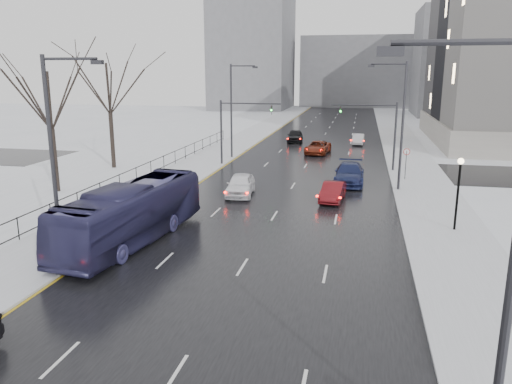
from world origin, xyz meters
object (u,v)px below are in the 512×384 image
Objects in this scene: streetlight_l_near at (56,154)px; sedan_right_distant at (358,139)px; bus at (132,213)px; mast_signal_left at (232,125)px; sedan_center_near at (240,185)px; sedan_right_far at (349,174)px; streetlight_l_far at (233,106)px; mast_signal_right at (384,128)px; lamppost_r_mid at (459,184)px; no_uturn_sign at (406,155)px; tree_park_e at (114,168)px; sedan_right_near at (333,192)px; sedan_center_far at (295,136)px; tree_park_d at (58,192)px; streetlight_r_near at (501,263)px; streetlight_r_mid at (400,120)px; sedan_right_cross at (318,147)px.

sedan_right_distant is at bearing 73.92° from streetlight_l_near.
mast_signal_left is at bearing 97.62° from bus.
sedan_right_far reaches higher than sedan_center_near.
streetlight_l_near is at bearing -120.03° from sedan_right_far.
streetlight_l_far reaches higher than sedan_right_far.
sedan_right_distant is (-2.38, 17.49, -3.40)m from mast_signal_right.
mast_signal_left is (-14.65, 0.00, 0.00)m from mast_signal_right.
lamppost_r_mid is 1.59× the size of no_uturn_sign.
lamppost_r_mid is at bearing -25.62° from tree_park_e.
mast_signal_left reaches higher than sedan_right_near.
tree_park_e is 26.16m from mast_signal_right.
streetlight_l_near is 46.43m from sedan_center_far.
bus is at bearing -122.82° from sedan_right_far.
tree_park_d is 14.46m from sedan_center_near.
streetlight_r_near is at bearing -84.24° from sedan_right_distant.
sedan_right_far is (-4.70, -2.22, -1.41)m from no_uturn_sign.
no_uturn_sign is at bearing -76.36° from sedan_right_distant.
no_uturn_sign is (1.03, 34.00, -3.32)m from streetlight_r_near.
sedan_right_near is at bearing -20.87° from tree_park_e.
no_uturn_sign is (27.00, 10.00, 2.30)m from tree_park_d.
sedan_center_far is (-11.50, 25.93, -4.75)m from streetlight_r_mid.
no_uturn_sign is (16.53, -4.00, -1.81)m from mast_signal_left.
streetlight_r_near is 2.34× the size of lamppost_r_mid.
streetlight_r_near reaches higher than no_uturn_sign.
streetlight_r_mid is 5.30m from no_uturn_sign.
lamppost_r_mid reaches higher than bus.
sedan_right_distant is (8.44, 29.52, -0.15)m from sedan_center_near.
sedan_right_cross is (-7.67, 46.91, -4.86)m from streetlight_r_near.
sedan_right_near is at bearing 54.14° from bus.
streetlight_r_near is (26.37, -34.00, 5.62)m from tree_park_e.
streetlight_r_mid is 2.08× the size of sedan_center_near.
streetlight_r_near is at bearing -98.06° from lamppost_r_mid.
sedan_center_near is (14.30, 1.97, 0.86)m from tree_park_d.
sedan_right_distant is at bearing 101.20° from no_uturn_sign.
tree_park_d reaches higher than no_uturn_sign.
streetlight_l_near is 2.08× the size of sedan_center_near.
sedan_right_distant is at bearing 97.21° from streetlight_r_mid.
lamppost_r_mid is 0.83× the size of sedan_right_cross.
lamppost_r_mid reaches higher than sedan_center_near.
streetlight_r_mid is 21.99m from bus.
sedan_right_near is (-4.67, 25.73, -4.89)m from streetlight_r_near.
sedan_center_near is at bearing -147.69° from no_uturn_sign.
streetlight_l_near is 21.78m from lamppost_r_mid.
streetlight_r_near is 30.00m from streetlight_r_mid.
tree_park_d is at bearing 145.15° from bus.
mast_signal_right is (-3.67, 18.00, 1.16)m from lamppost_r_mid.
tree_park_d is 1.92× the size of mast_signal_left.
streetlight_r_near is 1.00× the size of streetlight_r_mid.
bus is (11.40, -19.63, 1.68)m from tree_park_e.
streetlight_r_mid reaches higher than bus.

